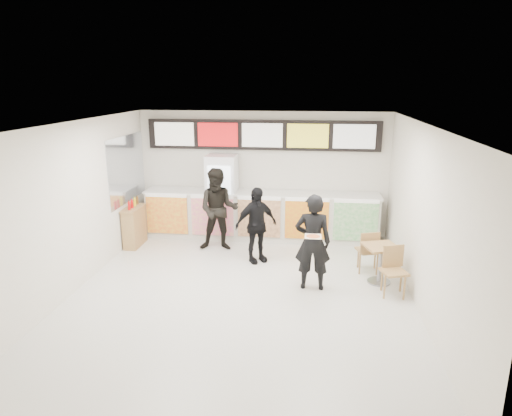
% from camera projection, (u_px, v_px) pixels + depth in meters
% --- Properties ---
extents(floor, '(7.00, 7.00, 0.00)m').
position_uv_depth(floor, '(241.00, 295.00, 8.11)').
color(floor, beige).
rests_on(floor, ground).
extents(ceiling, '(7.00, 7.00, 0.00)m').
position_uv_depth(ceiling, '(240.00, 124.00, 7.31)').
color(ceiling, white).
rests_on(ceiling, wall_back).
extents(wall_back, '(6.00, 0.00, 6.00)m').
position_uv_depth(wall_back, '(263.00, 174.00, 11.06)').
color(wall_back, silver).
rests_on(wall_back, floor).
extents(wall_left, '(0.00, 7.00, 7.00)m').
position_uv_depth(wall_left, '(73.00, 208.00, 8.06)').
color(wall_left, silver).
rests_on(wall_left, floor).
extents(wall_right, '(0.00, 7.00, 7.00)m').
position_uv_depth(wall_right, '(424.00, 220.00, 7.36)').
color(wall_right, silver).
rests_on(wall_right, floor).
extents(service_counter, '(5.56, 0.77, 1.14)m').
position_uv_depth(service_counter, '(261.00, 215.00, 10.92)').
color(service_counter, silver).
rests_on(service_counter, floor).
extents(menu_board, '(5.50, 0.14, 0.70)m').
position_uv_depth(menu_board, '(262.00, 135.00, 10.72)').
color(menu_board, black).
rests_on(menu_board, wall_back).
extents(drinks_fridge, '(0.70, 0.67, 2.00)m').
position_uv_depth(drinks_fridge, '(222.00, 197.00, 10.93)').
color(drinks_fridge, white).
rests_on(drinks_fridge, floor).
extents(mirror_panel, '(0.01, 2.00, 1.50)m').
position_uv_depth(mirror_panel, '(127.00, 169.00, 10.34)').
color(mirror_panel, '#B2B7BF').
rests_on(mirror_panel, wall_left).
extents(customer_main, '(0.65, 0.43, 1.77)m').
position_uv_depth(customer_main, '(313.00, 242.00, 8.15)').
color(customer_main, black).
rests_on(customer_main, floor).
extents(customer_left, '(0.96, 0.78, 1.85)m').
position_uv_depth(customer_left, '(219.00, 210.00, 10.08)').
color(customer_left, black).
rests_on(customer_left, floor).
extents(customer_mid, '(0.99, 0.85, 1.60)m').
position_uv_depth(customer_mid, '(256.00, 225.00, 9.42)').
color(customer_mid, black).
rests_on(customer_mid, floor).
extents(pizza_slice, '(0.36, 0.36, 0.02)m').
position_uv_depth(pizza_slice, '(313.00, 236.00, 7.65)').
color(pizza_slice, beige).
rests_on(pizza_slice, customer_main).
extents(cafe_table, '(0.84, 1.54, 0.87)m').
position_uv_depth(cafe_table, '(381.00, 257.00, 8.48)').
color(cafe_table, tan).
rests_on(cafe_table, floor).
extents(condiment_ledge, '(0.33, 0.81, 1.08)m').
position_uv_depth(condiment_ledge, '(134.00, 226.00, 10.45)').
color(condiment_ledge, tan).
rests_on(condiment_ledge, floor).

